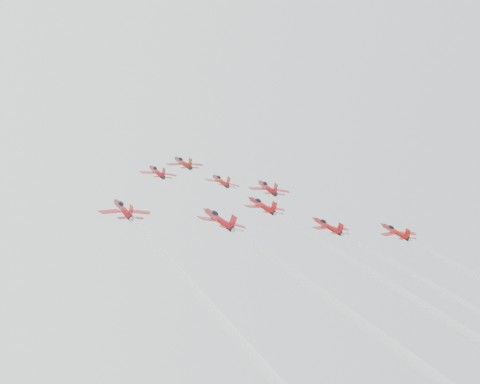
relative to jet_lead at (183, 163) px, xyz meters
name	(u,v)px	position (x,y,z in m)	size (l,w,h in m)	color
jet_lead	(183,163)	(0.00, 0.00, 0.00)	(9.95, 12.99, 7.39)	maroon
jet_row2_left	(157,172)	(-11.26, -13.20, -6.75)	(8.92, 11.64, 6.62)	maroon
jet_row2_center	(221,181)	(3.90, -14.97, -7.66)	(8.89, 11.61, 6.61)	#A81810
jet_row2_right	(267,187)	(15.45, -16.64, -8.49)	(10.42, 13.61, 7.74)	maroon
jet_center	(389,293)	(5.68, -73.47, -37.60)	(9.49, 92.14, 47.88)	#AC1010
jet_rear_farleft	(213,323)	(-27.26, -83.43, -42.68)	(9.22, 89.55, 46.53)	#AC1014
jet_rear_left	(365,343)	(-9.56, -87.92, -44.98)	(10.05, 97.55, 50.69)	#A91019
jet_rear_right	(466,312)	(15.07, -79.20, -40.53)	(8.39, 81.50, 42.35)	#A91012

